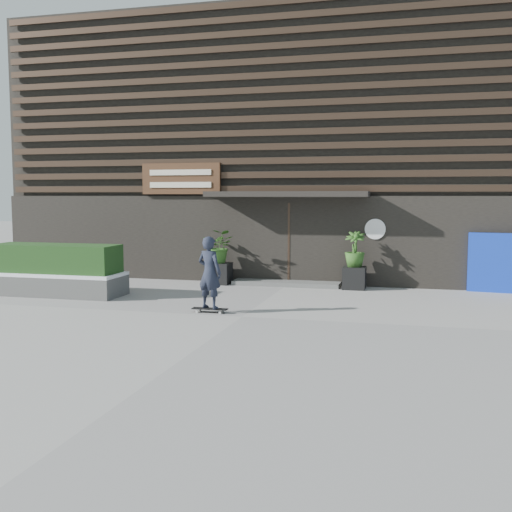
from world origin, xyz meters
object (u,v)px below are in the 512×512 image
(planter_pot_right, at_px, (354,278))
(skateboarder, at_px, (210,273))
(raised_bed, at_px, (56,285))
(planter_pot_left, at_px, (220,273))
(blue_tarp, at_px, (501,263))

(planter_pot_right, distance_m, skateboarder, 4.98)
(planter_pot_right, height_order, raised_bed, planter_pot_right)
(planter_pot_left, distance_m, blue_tarp, 7.56)
(planter_pot_right, distance_m, raised_bed, 7.80)
(raised_bed, height_order, skateboarder, skateboarder)
(planter_pot_left, distance_m, skateboarder, 4.33)
(planter_pot_right, xyz_separation_m, raised_bed, (-7.26, -2.84, -0.05))
(blue_tarp, bearing_deg, skateboarder, -138.51)
(planter_pot_left, height_order, blue_tarp, blue_tarp)
(raised_bed, height_order, blue_tarp, blue_tarp)
(planter_pot_left, bearing_deg, raised_bed, -140.69)
(planter_pot_left, relative_size, skateboarder, 0.36)
(blue_tarp, bearing_deg, raised_bed, -157.28)
(planter_pot_right, bearing_deg, planter_pot_left, 180.00)
(planter_pot_left, relative_size, blue_tarp, 0.36)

